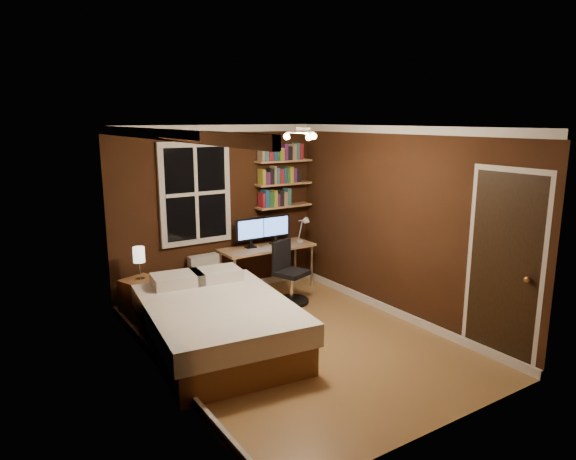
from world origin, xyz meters
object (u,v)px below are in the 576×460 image
bed (217,324)px  desk (267,250)px  monitor_left (251,233)px  office_chair (289,280)px  desk_lamp (303,229)px  nightstand (142,299)px  monitor_right (275,230)px  radiator (204,277)px  bedside_lamp (139,263)px

bed → desk: 2.16m
monitor_left → office_chair: (0.23, -0.70, -0.59)m
monitor_left → bed: bearing=-129.9°
desk → desk_lamp: bearing=-10.1°
nightstand → monitor_right: (2.17, 0.15, 0.65)m
nightstand → monitor_right: monitor_right is taller
radiator → desk_lamp: 1.69m
nightstand → office_chair: office_chair is taller
nightstand → monitor_left: bearing=-14.9°
bedside_lamp → office_chair: bedside_lamp is taller
monitor_right → bedside_lamp: bearing=-176.0°
monitor_left → office_chair: size_ratio=0.53×
nightstand → desk_lamp: 2.64m
bedside_lamp → radiator: bearing=14.3°
desk → monitor_right: 0.35m
bedside_lamp → monitor_left: (1.73, 0.15, 0.16)m
monitor_right → office_chair: bearing=-106.5°
bedside_lamp → monitor_left: monitor_left is taller
radiator → office_chair: 1.25m
radiator → monitor_right: 1.31m
radiator → monitor_left: (0.73, -0.10, 0.59)m
bed → nightstand: size_ratio=4.26×
bedside_lamp → desk_lamp: 2.57m
bed → monitor_right: monitor_right is taller
bedside_lamp → radiator: 1.12m
desk_lamp → monitor_left: bearing=168.0°
radiator → nightstand: bearing=-165.7°
bedside_lamp → desk_lamp: size_ratio=0.99×
bed → bedside_lamp: (-0.43, 1.40, 0.45)m
nightstand → bedside_lamp: (0.00, 0.00, 0.49)m
bedside_lamp → desk_lamp: (2.56, -0.03, 0.16)m
monitor_left → office_chair: 0.94m
nightstand → monitor_right: size_ratio=1.13×
bedside_lamp → monitor_left: 1.74m
nightstand → monitor_left: monitor_left is taller
nightstand → bedside_lamp: bearing=70.1°
radiator → monitor_left: 0.94m
monitor_left → monitor_right: size_ratio=1.00×
monitor_left → nightstand: bearing=-175.0°
desk_lamp → office_chair: (-0.60, -0.52, -0.58)m
nightstand → monitor_right: 2.27m
radiator → office_chair: bearing=-40.1°
desk_lamp → nightstand: bearing=179.4°
desk → office_chair: (-0.01, -0.63, -0.30)m
radiator → monitor_right: size_ratio=1.38×
desk → monitor_left: 0.38m
bed → office_chair: 1.75m
nightstand → radiator: (1.00, 0.26, 0.06)m
bedside_lamp → desk: size_ratio=0.30×
radiator → monitor_left: monitor_left is taller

